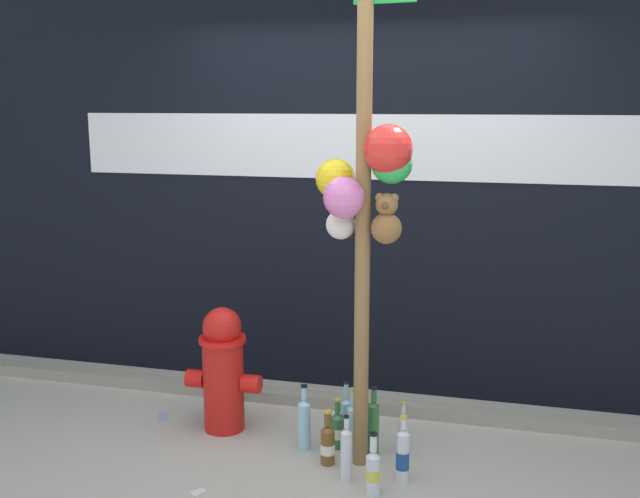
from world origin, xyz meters
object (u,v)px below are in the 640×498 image
object	(u,v)px
bottle_3	(373,470)
bottle_5	(328,443)
bottle_8	(403,455)
bottle_7	(346,453)
bottle_9	(346,418)
bottle_0	(403,432)
bottle_6	(304,422)
bottle_2	(373,426)
bottle_4	(353,426)
memorial_post	(367,147)
bottle_1	(337,429)
fire_hydrant	(223,369)

from	to	relation	value
bottle_3	bottle_5	world-z (taller)	bottle_3
bottle_3	bottle_8	bearing A→B (deg)	50.17
bottle_7	bottle_9	bearing A→B (deg)	102.30
bottle_5	bottle_9	xyz separation A→B (m)	(0.03, 0.31, 0.02)
bottle_7	bottle_5	bearing A→B (deg)	132.43
bottle_5	bottle_7	bearing A→B (deg)	-47.57
bottle_0	bottle_6	distance (m)	0.57
bottle_8	bottle_2	bearing A→B (deg)	127.54
bottle_7	bottle_4	bearing A→B (deg)	94.50
memorial_post	bottle_9	size ratio (longest dim) A/B	8.35
bottle_1	fire_hydrant	bearing A→B (deg)	173.96
bottle_2	bottle_3	distance (m)	0.43
bottle_7	bottle_8	xyz separation A→B (m)	(0.29, 0.06, -0.00)
fire_hydrant	bottle_9	distance (m)	0.80
fire_hydrant	bottle_6	xyz separation A→B (m)	(0.55, -0.14, -0.22)
bottle_2	bottle_6	bearing A→B (deg)	-174.46
bottle_6	bottle_8	size ratio (longest dim) A/B	1.06
bottle_1	bottle_7	world-z (taller)	bottle_7
bottle_4	bottle_0	bearing A→B (deg)	15.60
bottle_9	fire_hydrant	bearing A→B (deg)	-177.87
bottle_5	bottle_7	xyz separation A→B (m)	(0.13, -0.15, 0.03)
bottle_1	bottle_4	size ratio (longest dim) A/B	0.77
bottle_2	bottle_6	world-z (taller)	bottle_2
memorial_post	fire_hydrant	bearing A→B (deg)	166.18
bottle_4	bottle_7	distance (m)	0.30
bottle_0	bottle_8	size ratio (longest dim) A/B	0.83
bottle_1	bottle_4	world-z (taller)	bottle_4
bottle_2	bottle_5	xyz separation A→B (m)	(-0.22, -0.17, -0.05)
bottle_1	bottle_6	world-z (taller)	bottle_6
bottle_0	bottle_5	distance (m)	0.45
memorial_post	bottle_3	world-z (taller)	memorial_post
bottle_4	bottle_9	size ratio (longest dim) A/B	1.07
bottle_2	bottle_1	bearing A→B (deg)	172.72
bottle_0	bottle_1	xyz separation A→B (m)	(-0.38, -0.03, -0.01)
bottle_0	bottle_9	world-z (taller)	bottle_9
fire_hydrant	bottle_3	bearing A→B (deg)	-27.29
bottle_2	bottle_7	distance (m)	0.33
bottle_7	bottle_2	bearing A→B (deg)	74.45
bottle_5	bottle_8	xyz separation A→B (m)	(0.43, -0.09, 0.03)
bottle_2	bottle_7	bearing A→B (deg)	-105.55
bottle_2	bottle_5	bearing A→B (deg)	-141.92
bottle_0	memorial_post	bearing A→B (deg)	-137.38
bottle_8	bottle_5	bearing A→B (deg)	168.06
bottle_2	bottle_9	world-z (taller)	bottle_2
fire_hydrant	bottle_1	distance (m)	0.78
memorial_post	bottle_3	size ratio (longest dim) A/B	9.19
memorial_post	bottle_8	bearing A→B (deg)	-31.45
bottle_4	bottle_6	xyz separation A→B (m)	(-0.28, -0.02, 0.00)
bottle_1	bottle_7	size ratio (longest dim) A/B	0.82
bottle_6	bottle_9	size ratio (longest dim) A/B	1.07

